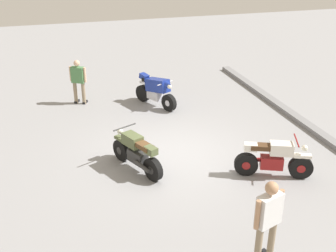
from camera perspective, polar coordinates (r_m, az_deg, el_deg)
ground_plane at (r=11.63m, az=0.88°, el=-3.99°), size 40.00×40.00×0.00m
curb_edge at (r=13.56m, az=19.79°, el=-0.82°), size 14.00×0.30×0.15m
motorcycle_cream_vintage at (r=10.76m, az=14.24°, el=-4.43°), size 1.01×1.85×1.07m
motorcycle_blue_sportbike at (r=14.74m, az=-1.67°, el=4.95°), size 1.82×1.09×1.14m
motorcycle_olive_vintage at (r=10.74m, az=-4.32°, el=-3.72°), size 1.84×1.00×1.07m
person_in_green_shirt at (r=15.18m, az=-12.19°, el=6.25°), size 0.48×0.59×1.61m
person_in_white_shirt at (r=7.80m, az=13.54°, el=-12.10°), size 0.43×0.67×1.76m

